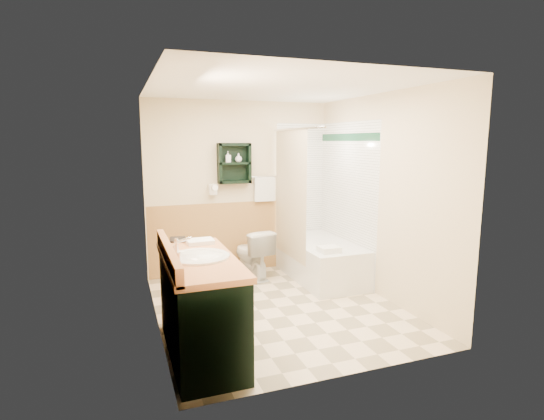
{
  "coord_description": "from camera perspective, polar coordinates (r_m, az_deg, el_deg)",
  "views": [
    {
      "loc": [
        -1.61,
        -4.24,
        1.85
      ],
      "look_at": [
        0.01,
        0.2,
        1.08
      ],
      "focal_mm": 28.0,
      "sensor_mm": 36.0,
      "label": 1
    }
  ],
  "objects": [
    {
      "name": "floor",
      "position": [
        4.9,
        0.71,
        -12.96
      ],
      "size": [
        3.0,
        3.0,
        0.0
      ],
      "primitive_type": "plane",
      "color": "beige",
      "rests_on": "ground"
    },
    {
      "name": "back_wall",
      "position": [
        6.01,
        -4.41,
        3.02
      ],
      "size": [
        2.6,
        0.04,
        2.4
      ],
      "primitive_type": "cube",
      "color": "#F5E8C0",
      "rests_on": "ground"
    },
    {
      "name": "left_wall",
      "position": [
        4.3,
        -15.95,
        0.18
      ],
      "size": [
        0.04,
        3.0,
        2.4
      ],
      "primitive_type": "cube",
      "color": "#F5E8C0",
      "rests_on": "ground"
    },
    {
      "name": "right_wall",
      "position": [
        5.19,
        14.5,
        1.76
      ],
      "size": [
        0.04,
        3.0,
        2.4
      ],
      "primitive_type": "cube",
      "color": "#F5E8C0",
      "rests_on": "ground"
    },
    {
      "name": "ceiling",
      "position": [
        4.57,
        0.78,
        16.41
      ],
      "size": [
        2.6,
        3.0,
        0.04
      ],
      "primitive_type": "cube",
      "color": "white",
      "rests_on": "back_wall"
    },
    {
      "name": "wainscot_left",
      "position": [
        4.46,
        -15.09,
        -8.71
      ],
      "size": [
        2.98,
        2.98,
        1.0
      ],
      "primitive_type": null,
      "color": "tan",
      "rests_on": "left_wall"
    },
    {
      "name": "wainscot_back",
      "position": [
        6.1,
        -4.24,
        -3.57
      ],
      "size": [
        2.58,
        2.58,
        1.0
      ],
      "primitive_type": null,
      "color": "tan",
      "rests_on": "back_wall"
    },
    {
      "name": "mirror_frame",
      "position": [
        3.72,
        -14.75,
        3.53
      ],
      "size": [
        1.3,
        1.3,
        1.0
      ],
      "primitive_type": null,
      "color": "brown",
      "rests_on": "left_wall"
    },
    {
      "name": "mirror_glass",
      "position": [
        3.72,
        -14.67,
        3.53
      ],
      "size": [
        1.2,
        1.2,
        0.9
      ],
      "primitive_type": null,
      "color": "white",
      "rests_on": "left_wall"
    },
    {
      "name": "tile_right",
      "position": [
        5.82,
        9.94,
        1.21
      ],
      "size": [
        1.5,
        1.5,
        2.1
      ],
      "primitive_type": null,
      "color": "white",
      "rests_on": "right_wall"
    },
    {
      "name": "tile_back",
      "position": [
        6.34,
        4.68,
        1.98
      ],
      "size": [
        0.95,
        0.95,
        2.1
      ],
      "primitive_type": null,
      "color": "white",
      "rests_on": "back_wall"
    },
    {
      "name": "tile_accent",
      "position": [
        5.76,
        10.1,
        9.61
      ],
      "size": [
        1.5,
        1.5,
        0.1
      ],
      "primitive_type": null,
      "color": "#124028",
      "rests_on": "right_wall"
    },
    {
      "name": "wall_shelf",
      "position": [
        5.85,
        -5.09,
        6.28
      ],
      "size": [
        0.45,
        0.15,
        0.55
      ],
      "primitive_type": "cube",
      "color": "black",
      "rests_on": "back_wall"
    },
    {
      "name": "hair_dryer",
      "position": [
        5.83,
        -7.96,
        2.76
      ],
      "size": [
        0.1,
        0.24,
        0.18
      ],
      "primitive_type": null,
      "color": "white",
      "rests_on": "back_wall"
    },
    {
      "name": "towel_bar",
      "position": [
        6.04,
        -1.04,
        4.5
      ],
      "size": [
        0.4,
        0.06,
        0.4
      ],
      "primitive_type": null,
      "color": "silver",
      "rests_on": "back_wall"
    },
    {
      "name": "curtain_rod",
      "position": [
        5.43,
        3.23,
        10.82
      ],
      "size": [
        0.03,
        1.6,
        0.03
      ],
      "primitive_type": "cylinder",
      "rotation": [
        1.57,
        0.0,
        0.0
      ],
      "color": "silver",
      "rests_on": "back_wall"
    },
    {
      "name": "shower_curtain",
      "position": [
        5.63,
        2.45,
        2.1
      ],
      "size": [
        1.05,
        1.05,
        1.7
      ],
      "primitive_type": null,
      "color": "beige",
      "rests_on": "curtain_rod"
    },
    {
      "name": "vanity",
      "position": [
        3.82,
        -9.58,
        -12.62
      ],
      "size": [
        0.59,
        1.38,
        0.87
      ],
      "primitive_type": "cube",
      "color": "black",
      "rests_on": "ground"
    },
    {
      "name": "bathtub",
      "position": [
        5.84,
        6.55,
        -6.66
      ],
      "size": [
        0.76,
        1.5,
        0.51
      ],
      "primitive_type": "cube",
      "color": "white",
      "rests_on": "ground"
    },
    {
      "name": "toilet",
      "position": [
        5.8,
        -2.68,
        -5.91
      ],
      "size": [
        0.51,
        0.74,
        0.67
      ],
      "primitive_type": "imported",
      "rotation": [
        0.0,
        0.0,
        3.34
      ],
      "color": "white",
      "rests_on": "ground"
    },
    {
      "name": "counter_towel",
      "position": [
        4.16,
        -9.63,
        -4.2
      ],
      "size": [
        0.25,
        0.2,
        0.04
      ],
      "primitive_type": "cube",
      "color": "silver",
      "rests_on": "vanity"
    },
    {
      "name": "vanity_book",
      "position": [
        4.31,
        -13.66,
        -2.69
      ],
      "size": [
        0.16,
        0.04,
        0.21
      ],
      "primitive_type": "imported",
      "rotation": [
        0.0,
        0.0,
        -0.13
      ],
      "color": "black",
      "rests_on": "vanity"
    },
    {
      "name": "tub_towel",
      "position": [
        5.24,
        7.67,
        -5.27
      ],
      "size": [
        0.25,
        0.2,
        0.07
      ],
      "primitive_type": "cube",
      "color": "silver",
      "rests_on": "bathtub"
    },
    {
      "name": "soap_bottle_a",
      "position": [
        5.82,
        -5.94,
        6.74
      ],
      "size": [
        0.07,
        0.15,
        0.07
      ],
      "primitive_type": "imported",
      "rotation": [
        0.0,
        0.0,
        0.01
      ],
      "color": "white",
      "rests_on": "wall_shelf"
    },
    {
      "name": "soap_bottle_b",
      "position": [
        5.86,
        -4.52,
        6.9
      ],
      "size": [
        0.1,
        0.13,
        0.09
      ],
      "primitive_type": "imported",
      "rotation": [
        0.0,
        0.0,
        0.06
      ],
      "color": "white",
      "rests_on": "wall_shelf"
    }
  ]
}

